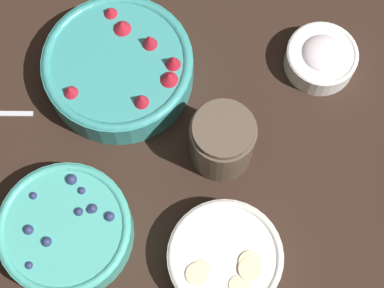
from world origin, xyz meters
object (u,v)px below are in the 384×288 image
(bowl_blueberries, at_px, (66,230))
(bowl_cream, at_px, (321,57))
(jar_chocolate, at_px, (222,141))
(bowl_strawberries, at_px, (119,67))
(bowl_bananas, at_px, (225,258))

(bowl_blueberries, distance_m, bowl_cream, 0.47)
(bowl_blueberries, bearing_deg, jar_chocolate, 7.15)
(bowl_strawberries, distance_m, jar_chocolate, 0.20)
(bowl_strawberries, relative_size, bowl_cream, 2.08)
(bowl_blueberries, relative_size, bowl_cream, 1.69)
(bowl_blueberries, distance_m, bowl_bananas, 0.23)
(bowl_strawberries, xyz_separation_m, jar_chocolate, (0.10, -0.18, 0.01))
(bowl_strawberries, bearing_deg, jar_chocolate, -61.58)
(bowl_blueberries, relative_size, jar_chocolate, 1.82)
(bowl_strawberries, xyz_separation_m, bowl_cream, (0.30, -0.10, -0.01))
(bowl_blueberries, height_order, bowl_cream, bowl_blueberries)
(bowl_strawberries, xyz_separation_m, bowl_blueberries, (-0.16, -0.21, -0.00))
(jar_chocolate, bearing_deg, bowl_strawberries, 118.42)
(bowl_cream, relative_size, jar_chocolate, 1.08)
(bowl_strawberries, bearing_deg, bowl_cream, -18.66)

